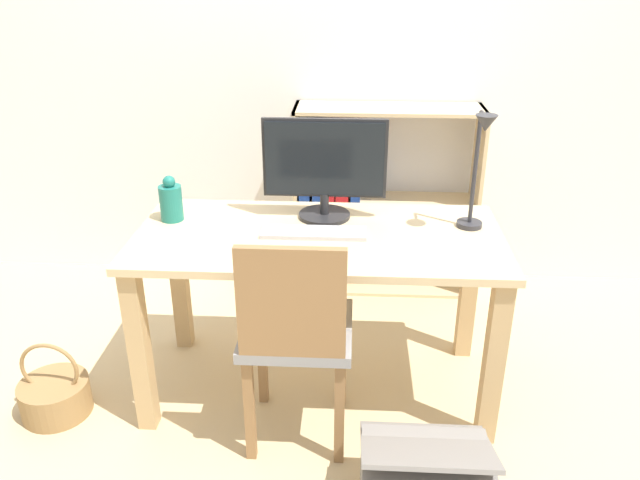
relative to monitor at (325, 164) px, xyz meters
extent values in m
plane|color=#CCB284|center=(-0.01, -0.17, -0.95)|extent=(10.00, 10.00, 0.00)
cube|color=white|center=(-0.01, 0.93, 0.35)|extent=(8.00, 0.05, 2.60)
cube|color=#D8BC8C|center=(-0.01, -0.17, -0.24)|extent=(1.43, 0.68, 0.03)
cube|color=tan|center=(-0.67, -0.46, -0.60)|extent=(0.07, 0.07, 0.69)
cube|color=tan|center=(0.65, -0.46, -0.60)|extent=(0.07, 0.07, 0.69)
cube|color=tan|center=(-0.67, 0.11, -0.60)|extent=(0.07, 0.07, 0.69)
cube|color=tan|center=(0.65, 0.11, -0.60)|extent=(0.07, 0.07, 0.69)
cylinder|color=#232326|center=(0.00, 0.00, -0.22)|extent=(0.21, 0.21, 0.02)
cylinder|color=#232326|center=(0.00, 0.00, -0.17)|extent=(0.04, 0.04, 0.09)
cube|color=#232326|center=(0.00, 0.00, 0.02)|extent=(0.50, 0.02, 0.32)
cube|color=black|center=(0.00, 0.00, 0.02)|extent=(0.47, 0.03, 0.30)
cube|color=#B2B2B7|center=(-0.03, -0.18, -0.22)|extent=(0.41, 0.11, 0.02)
cylinder|color=#1E7266|center=(-0.62, -0.07, -0.15)|extent=(0.09, 0.09, 0.14)
sphere|color=#1E7266|center=(-0.62, -0.07, -0.06)|extent=(0.05, 0.05, 0.05)
cylinder|color=#2D2D33|center=(0.58, -0.07, -0.22)|extent=(0.10, 0.10, 0.02)
cylinder|color=#2D2D33|center=(0.58, -0.07, 0.02)|extent=(0.02, 0.02, 0.44)
cylinder|color=#2D2D33|center=(0.58, -0.12, 0.24)|extent=(0.01, 0.10, 0.01)
cone|color=#2D2D33|center=(0.58, -0.17, 0.22)|extent=(0.08, 0.08, 0.06)
cube|color=gray|center=(-0.08, -0.45, -0.49)|extent=(0.40, 0.40, 0.04)
cube|color=olive|center=(-0.08, -0.63, -0.27)|extent=(0.36, 0.03, 0.40)
cube|color=olive|center=(-0.24, -0.61, -0.73)|extent=(0.04, 0.04, 0.44)
cube|color=olive|center=(0.09, -0.61, -0.73)|extent=(0.04, 0.04, 0.44)
cube|color=olive|center=(-0.24, -0.29, -0.73)|extent=(0.04, 0.04, 0.44)
cube|color=olive|center=(0.09, -0.29, -0.73)|extent=(0.04, 0.04, 0.44)
cube|color=#D8BC8C|center=(-0.18, 0.75, -0.44)|extent=(0.02, 0.28, 1.01)
cube|color=#D8BC8C|center=(0.76, 0.75, -0.44)|extent=(0.02, 0.28, 1.01)
cube|color=#D8BC8C|center=(0.29, 0.75, -0.94)|extent=(0.96, 0.28, 0.02)
cube|color=#D8BC8C|center=(0.29, 0.75, 0.05)|extent=(0.96, 0.28, 0.02)
cube|color=#D8BC8C|center=(0.29, 0.75, -0.44)|extent=(0.92, 0.28, 0.02)
cube|color=beige|center=(-0.14, 0.75, -0.75)|extent=(0.05, 0.24, 0.37)
cube|color=orange|center=(-0.08, 0.75, -0.79)|extent=(0.05, 0.24, 0.27)
cube|color=orange|center=(-0.02, 0.75, -0.74)|extent=(0.07, 0.24, 0.39)
cube|color=navy|center=(-0.14, 0.75, -0.27)|extent=(0.05, 0.24, 0.32)
cube|color=navy|center=(-0.06, 0.75, -0.23)|extent=(0.06, 0.24, 0.41)
cube|color=red|center=(0.00, 0.75, -0.25)|extent=(0.05, 0.24, 0.37)
cube|color=red|center=(0.06, 0.75, -0.27)|extent=(0.07, 0.24, 0.32)
cube|color=navy|center=(0.13, 0.75, -0.29)|extent=(0.05, 0.24, 0.29)
cylinder|color=#997547|center=(-1.07, -0.41, -0.88)|extent=(0.28, 0.28, 0.14)
torus|color=#997547|center=(-1.07, -0.41, -0.74)|extent=(0.24, 0.02, 0.24)
cube|color=gray|center=(0.37, -0.82, -0.67)|extent=(0.42, 0.33, 0.13)
camera|label=1|loc=(0.12, -2.37, 0.76)|focal=35.00mm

